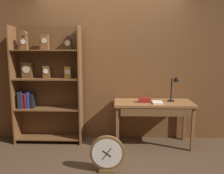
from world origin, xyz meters
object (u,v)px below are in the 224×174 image
toolbox_small (144,100)px  round_clock_large (107,154)px  open_repair_manual (157,102)px  workbench (154,108)px  bookshelf (46,85)px  desk_lamp (174,85)px

toolbox_small → round_clock_large: size_ratio=0.38×
open_repair_manual → toolbox_small: bearing=165.6°
toolbox_small → round_clock_large: toolbox_small is taller
workbench → toolbox_small: toolbox_small is taller
bookshelf → open_repair_manual: bearing=-6.9°
desk_lamp → toolbox_small: size_ratio=2.36×
workbench → open_repair_manual: 0.14m
workbench → open_repair_manual: open_repair_manual is taller
bookshelf → round_clock_large: 1.69m
bookshelf → desk_lamp: 2.17m
bookshelf → workbench: (1.83, -0.15, -0.35)m
workbench → open_repair_manual: size_ratio=5.88×
toolbox_small → open_repair_manual: size_ratio=0.86×
desk_lamp → toolbox_small: bearing=-172.4°
bookshelf → round_clock_large: bookshelf is taller
bookshelf → open_repair_manual: 1.91m
workbench → bookshelf: bearing=175.3°
bookshelf → toolbox_small: bookshelf is taller
workbench → round_clock_large: size_ratio=2.59×
toolbox_small → round_clock_large: (-0.58, -0.88, -0.53)m
open_repair_manual → desk_lamp: bearing=25.6°
open_repair_manual → round_clock_large: open_repair_manual is taller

